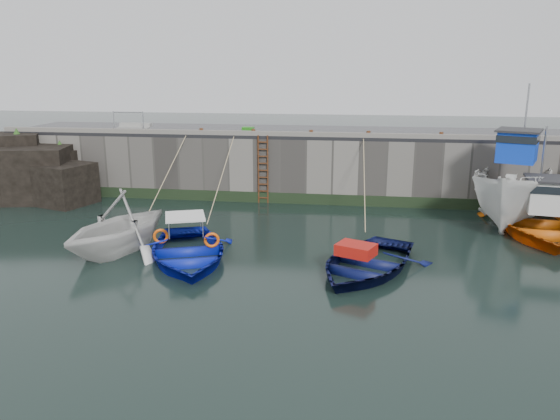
# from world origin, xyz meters

# --- Properties ---
(ground) EXTENTS (120.00, 120.00, 0.00)m
(ground) POSITION_xyz_m (0.00, 0.00, 0.00)
(ground) COLOR black
(ground) RESTS_ON ground
(quay_back) EXTENTS (30.00, 5.00, 3.00)m
(quay_back) POSITION_xyz_m (0.00, 12.50, 1.50)
(quay_back) COLOR slate
(quay_back) RESTS_ON ground
(road_back) EXTENTS (30.00, 5.00, 0.16)m
(road_back) POSITION_xyz_m (0.00, 12.50, 3.08)
(road_back) COLOR black
(road_back) RESTS_ON quay_back
(kerb_back) EXTENTS (30.00, 0.30, 0.20)m
(kerb_back) POSITION_xyz_m (0.00, 10.15, 3.26)
(kerb_back) COLOR slate
(kerb_back) RESTS_ON road_back
(algae_back) EXTENTS (30.00, 0.08, 0.50)m
(algae_back) POSITION_xyz_m (0.00, 9.96, 0.25)
(algae_back) COLOR black
(algae_back) RESTS_ON ground
(rock_outcrop) EXTENTS (5.85, 4.24, 3.41)m
(rock_outcrop) POSITION_xyz_m (-12.92, 9.11, 1.26)
(rock_outcrop) COLOR black
(rock_outcrop) RESTS_ON ground
(ladder) EXTENTS (0.51, 0.08, 3.20)m
(ladder) POSITION_xyz_m (-2.00, 9.91, 1.59)
(ladder) COLOR #3F1E0F
(ladder) RESTS_ON ground
(boat_near_white) EXTENTS (5.35, 5.74, 2.46)m
(boat_near_white) POSITION_xyz_m (-5.78, 2.31, 0.00)
(boat_near_white) COLOR silver
(boat_near_white) RESTS_ON ground
(boat_near_white_rope) EXTENTS (0.04, 5.80, 3.10)m
(boat_near_white_rope) POSITION_xyz_m (-5.78, 7.41, 0.00)
(boat_near_white_rope) COLOR tan
(boat_near_white_rope) RESTS_ON ground
(boat_near_blue) EXTENTS (5.24, 6.13, 1.07)m
(boat_near_blue) POSITION_xyz_m (-3.17, 1.85, 0.00)
(boat_near_blue) COLOR #0B1AAA
(boat_near_blue) RESTS_ON ground
(boat_near_blue_rope) EXTENTS (0.04, 6.22, 3.10)m
(boat_near_blue_rope) POSITION_xyz_m (-3.17, 7.17, 0.00)
(boat_near_blue_rope) COLOR tan
(boat_near_blue_rope) RESTS_ON ground
(boat_near_navy) EXTENTS (5.25, 6.00, 1.04)m
(boat_near_navy) POSITION_xyz_m (2.74, 1.69, 0.00)
(boat_near_navy) COLOR #0A1042
(boat_near_navy) RESTS_ON ground
(boat_near_navy_rope) EXTENTS (0.04, 6.36, 3.10)m
(boat_near_navy_rope) POSITION_xyz_m (2.74, 7.10, 0.00)
(boat_near_navy_rope) COLOR tan
(boat_near_navy_rope) RESTS_ON ground
(boat_far_white) EXTENTS (5.44, 8.13, 5.94)m
(boat_far_white) POSITION_xyz_m (8.82, 8.35, 1.23)
(boat_far_white) COLOR silver
(boat_far_white) RESTS_ON ground
(boat_far_orange) EXTENTS (5.50, 7.08, 4.35)m
(boat_far_orange) POSITION_xyz_m (9.49, 6.74, 0.43)
(boat_far_orange) COLOR #DA590B
(boat_far_orange) RESTS_ON ground
(fish_crate) EXTENTS (0.56, 0.42, 0.27)m
(fish_crate) POSITION_xyz_m (-2.94, 11.16, 3.30)
(fish_crate) COLOR #227B16
(fish_crate) RESTS_ON road_back
(railing) EXTENTS (1.60, 1.05, 1.00)m
(railing) POSITION_xyz_m (-8.75, 11.25, 3.36)
(railing) COLOR #A5A8AD
(railing) RESTS_ON road_back
(bollard_a) EXTENTS (0.18, 0.18, 0.28)m
(bollard_a) POSITION_xyz_m (-5.00, 10.25, 3.30)
(bollard_a) COLOR #3F1E0F
(bollard_a) RESTS_ON road_back
(bollard_b) EXTENTS (0.18, 0.18, 0.28)m
(bollard_b) POSITION_xyz_m (-2.50, 10.25, 3.30)
(bollard_b) COLOR #3F1E0F
(bollard_b) RESTS_ON road_back
(bollard_c) EXTENTS (0.18, 0.18, 0.28)m
(bollard_c) POSITION_xyz_m (0.20, 10.25, 3.30)
(bollard_c) COLOR #3F1E0F
(bollard_c) RESTS_ON road_back
(bollard_d) EXTENTS (0.18, 0.18, 0.28)m
(bollard_d) POSITION_xyz_m (2.80, 10.25, 3.30)
(bollard_d) COLOR #3F1E0F
(bollard_d) RESTS_ON road_back
(bollard_e) EXTENTS (0.18, 0.18, 0.28)m
(bollard_e) POSITION_xyz_m (6.00, 10.25, 3.30)
(bollard_e) COLOR #3F1E0F
(bollard_e) RESTS_ON road_back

